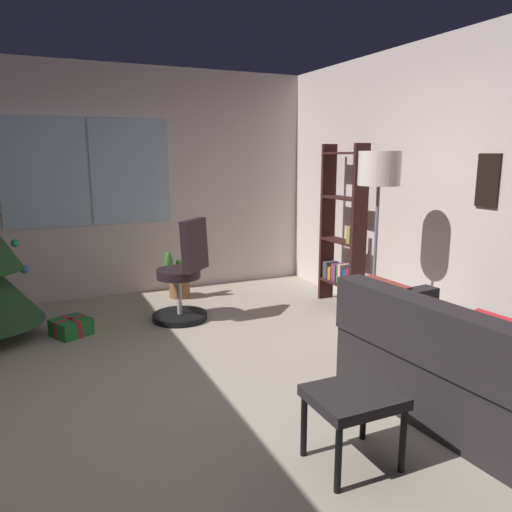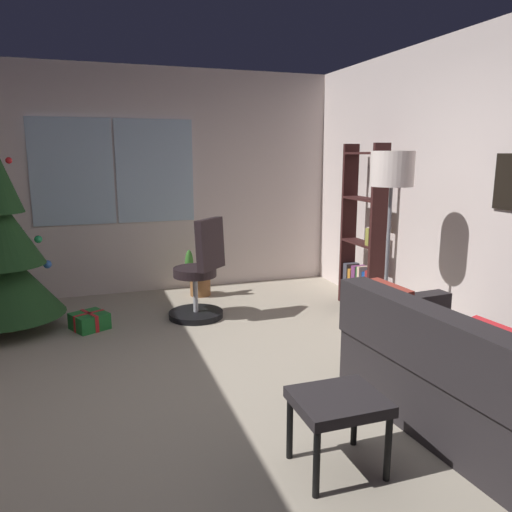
{
  "view_description": "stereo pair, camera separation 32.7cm",
  "coord_description": "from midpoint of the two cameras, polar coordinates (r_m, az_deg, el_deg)",
  "views": [
    {
      "loc": [
        -0.95,
        -2.79,
        1.66
      ],
      "look_at": [
        0.4,
        0.2,
        0.98
      ],
      "focal_mm": 34.6,
      "sensor_mm": 36.0,
      "label": 1
    },
    {
      "loc": [
        -0.65,
        -2.91,
        1.66
      ],
      "look_at": [
        0.4,
        0.2,
        0.98
      ],
      "focal_mm": 34.6,
      "sensor_mm": 36.0,
      "label": 2
    }
  ],
  "objects": [
    {
      "name": "potted_plant",
      "position": [
        5.84,
        -4.76,
        -2.06
      ],
      "size": [
        0.38,
        0.32,
        0.62
      ],
      "color": "brown",
      "rests_on": "ground_plane"
    },
    {
      "name": "bookshelf",
      "position": [
        5.44,
        13.91,
        1.89
      ],
      "size": [
        0.18,
        0.64,
        1.77
      ],
      "color": "#371918",
      "rests_on": "ground_plane"
    },
    {
      "name": "wall_back_with_windows",
      "position": [
        6.06,
        -11.35,
        8.41
      ],
      "size": [
        4.64,
        0.12,
        2.66
      ],
      "color": "beige",
      "rests_on": "ground_plane"
    },
    {
      "name": "ground_plane",
      "position": [
        3.42,
        -2.76,
        -18.31
      ],
      "size": [
        4.64,
        6.21,
        0.1
      ],
      "primitive_type": "cube",
      "color": "#A89C88"
    },
    {
      "name": "gift_box_green",
      "position": [
        5.01,
        -16.94,
        -7.23
      ],
      "size": [
        0.4,
        0.4,
        0.16
      ],
      "color": "#1E722D",
      "rests_on": "ground_plane"
    },
    {
      "name": "holiday_tree",
      "position": [
        5.05,
        -25.63,
        0.15
      ],
      "size": [
        1.03,
        1.03,
        2.22
      ],
      "color": "#4C331E",
      "rests_on": "ground_plane"
    },
    {
      "name": "footstool",
      "position": [
        2.76,
        13.01,
        -16.7
      ],
      "size": [
        0.46,
        0.4,
        0.42
      ],
      "color": "#262223",
      "rests_on": "ground_plane"
    },
    {
      "name": "office_chair",
      "position": [
        5.03,
        -4.68,
        -2.74
      ],
      "size": [
        0.59,
        0.59,
        1.04
      ],
      "color": "black",
      "rests_on": "ground_plane"
    },
    {
      "name": "wall_right_with_frames",
      "position": [
        4.27,
        29.42,
        5.76
      ],
      "size": [
        0.12,
        6.21,
        2.66
      ],
      "color": "beige",
      "rests_on": "ground_plane"
    },
    {
      "name": "floor_lamp",
      "position": [
        4.19,
        17.58,
        7.9
      ],
      "size": [
        0.35,
        0.35,
        1.69
      ],
      "color": "slate",
      "rests_on": "ground_plane"
    }
  ]
}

